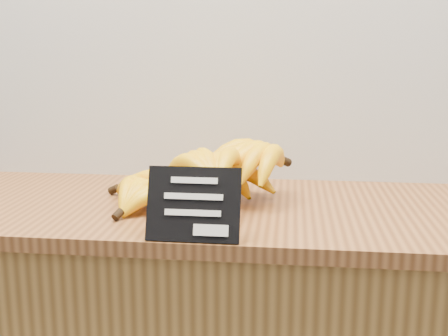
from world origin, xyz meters
TOP-DOWN VIEW (x-y plane):
  - counter_top at (0.01, 2.75)m, footprint 1.37×0.54m
  - chalkboard_sign at (-0.02, 2.51)m, footprint 0.17×0.05m
  - banana_pile at (-0.03, 2.75)m, footprint 0.47×0.34m

SIDE VIEW (x-z plane):
  - counter_top at x=0.01m, z-range 0.90..0.93m
  - banana_pile at x=-0.03m, z-range 0.93..1.05m
  - chalkboard_sign at x=-0.02m, z-range 0.93..1.06m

